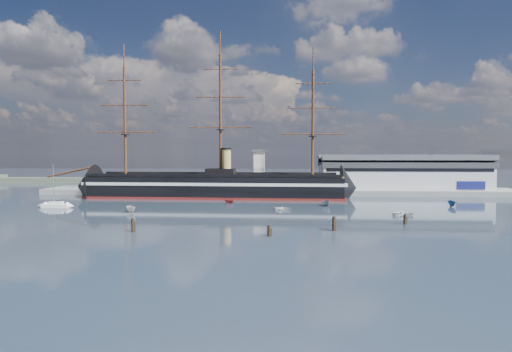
{
  "coord_description": "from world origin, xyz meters",
  "views": [
    {
      "loc": [
        11.51,
        -88.6,
        15.58
      ],
      "look_at": [
        4.08,
        35.0,
        9.0
      ],
      "focal_mm": 30.0,
      "sensor_mm": 36.0,
      "label": 1
    }
  ],
  "objects": [
    {
      "name": "warship",
      "position": [
        -13.56,
        60.0,
        4.04
      ],
      "size": [
        113.13,
        19.09,
        53.94
      ],
      "rotation": [
        0.0,
        0.0,
        -0.03
      ],
      "color": "black",
      "rests_on": "ground"
    },
    {
      "name": "piling_far_right",
      "position": [
        38.58,
        6.39,
        0.0
      ],
      "size": [
        0.64,
        0.64,
        2.88
      ],
      "primitive_type": "cylinder",
      "color": "black",
      "rests_on": "ground"
    },
    {
      "name": "sailboat",
      "position": [
        -53.2,
        29.66,
        0.79
      ],
      "size": [
        7.75,
        2.29,
        12.39
      ],
      "rotation": [
        0.0,
        0.0,
        -0.0
      ],
      "color": "white",
      "rests_on": "ground"
    },
    {
      "name": "warehouse",
      "position": [
        58.0,
        80.0,
        7.98
      ],
      "size": [
        63.0,
        21.0,
        11.6
      ],
      "color": "#B7BABC",
      "rests_on": "ground"
    },
    {
      "name": "motorboat_d",
      "position": [
        -4.84,
        43.58,
        0.0
      ],
      "size": [
        4.75,
        6.04,
        2.04
      ],
      "primitive_type": "imported",
      "rotation": [
        0.0,
        0.0,
        1.08
      ],
      "color": "maroon",
      "rests_on": "ground"
    },
    {
      "name": "motorboat_b",
      "position": [
        11.89,
        28.47,
        0.0
      ],
      "size": [
        1.74,
        3.05,
        1.34
      ],
      "primitive_type": "imported",
      "rotation": [
        0.0,
        0.0,
        1.35
      ],
      "color": "white",
      "rests_on": "ground"
    },
    {
      "name": "motorboat_f",
      "position": [
        61.39,
        39.01,
        0.0
      ],
      "size": [
        5.54,
        2.42,
        2.16
      ],
      "primitive_type": "imported",
      "rotation": [
        0.0,
        0.0,
        -0.08
      ],
      "color": "navy",
      "rests_on": "ground"
    },
    {
      "name": "piling_near_mid",
      "position": [
        9.19,
        -9.06,
        0.0
      ],
      "size": [
        0.64,
        0.64,
        2.8
      ],
      "primitive_type": "cylinder",
      "color": "black",
      "rests_on": "ground"
    },
    {
      "name": "shoreline",
      "position": [
        -139.23,
        135.0,
        1.45
      ],
      "size": [
        120.0,
        10.0,
        4.0
      ],
      "color": "#3F4C38",
      "rests_on": "ground"
    },
    {
      "name": "quay",
      "position": [
        10.0,
        76.0,
        0.0
      ],
      "size": [
        180.0,
        18.0,
        2.0
      ],
      "primitive_type": "cube",
      "color": "slate",
      "rests_on": "ground"
    },
    {
      "name": "quay_tower",
      "position": [
        3.0,
        73.0,
        9.75
      ],
      "size": [
        5.0,
        5.0,
        15.0
      ],
      "color": "silver",
      "rests_on": "ground"
    },
    {
      "name": "ground",
      "position": [
        0.0,
        40.0,
        0.0
      ],
      "size": [
        600.0,
        600.0,
        0.0
      ],
      "primitive_type": "plane",
      "color": "#1D2F42",
      "rests_on": "ground"
    },
    {
      "name": "motorboat_a",
      "position": [
        -27.87,
        20.5,
        0.0
      ],
      "size": [
        5.99,
        4.95,
        2.31
      ],
      "primitive_type": "imported",
      "rotation": [
        0.0,
        0.0,
        0.58
      ],
      "color": "silver",
      "rests_on": "ground"
    },
    {
      "name": "motorboat_e",
      "position": [
        41.98,
        19.58,
        0.0
      ],
      "size": [
        1.63,
        3.48,
        1.58
      ],
      "primitive_type": "imported",
      "rotation": [
        0.0,
        0.0,
        1.65
      ],
      "color": "white",
      "rests_on": "ground"
    },
    {
      "name": "motorboat_c",
      "position": [
        24.87,
        38.39,
        0.0
      ],
      "size": [
        5.58,
        2.8,
        2.13
      ],
      "primitive_type": "imported",
      "rotation": [
        0.0,
        0.0,
        0.16
      ],
      "color": "slate",
      "rests_on": "ground"
    },
    {
      "name": "piling_near_right",
      "position": [
        22.01,
        -2.72,
        0.0
      ],
      "size": [
        0.64,
        0.64,
        3.6
      ],
      "primitive_type": "cylinder",
      "color": "black",
      "rests_on": "ground"
    },
    {
      "name": "piling_near_left",
      "position": [
        -17.95,
        -6.09,
        0.0
      ],
      "size": [
        0.64,
        0.64,
        3.39
      ],
      "primitive_type": "cylinder",
      "color": "black",
      "rests_on": "ground"
    }
  ]
}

